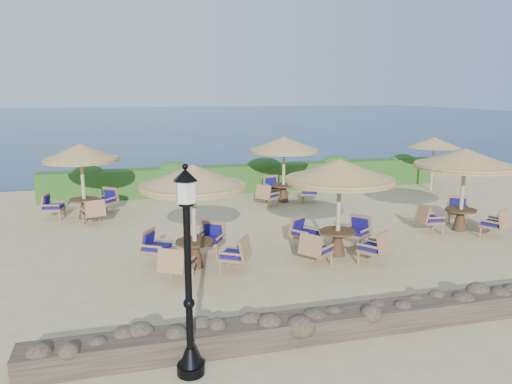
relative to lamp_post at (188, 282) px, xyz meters
name	(u,v)px	position (x,y,z in m)	size (l,w,h in m)	color
ground	(313,235)	(4.80, 6.80, -1.55)	(120.00, 120.00, 0.00)	tan
sea	(154,118)	(4.80, 76.80, -1.55)	(160.00, 160.00, 0.00)	#0B2148
hedge	(253,178)	(4.80, 14.00, -0.95)	(18.00, 0.90, 1.20)	#214C18
stone_wall	(431,311)	(4.80, 0.60, -1.33)	(15.00, 0.65, 0.44)	brown
lamp_post	(188,282)	(0.00, 0.00, 0.00)	(0.44, 0.44, 3.31)	black
extra_parasol	(434,143)	(12.60, 12.00, 0.62)	(2.30, 2.30, 2.41)	tan
cafe_set_0	(194,199)	(0.80, 4.86, 0.24)	(2.75, 2.75, 2.65)	tan
cafe_set_1	(339,189)	(4.70, 4.76, 0.31)	(2.94, 2.94, 2.65)	tan
cafe_set_2	(464,170)	(9.56, 6.01, 0.43)	(3.13, 3.13, 2.65)	tan
cafe_set_3	(82,167)	(-2.21, 10.86, 0.30)	(2.73, 2.72, 2.65)	tan
cafe_set_4	(284,155)	(5.41, 11.55, 0.36)	(2.83, 2.83, 2.65)	tan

